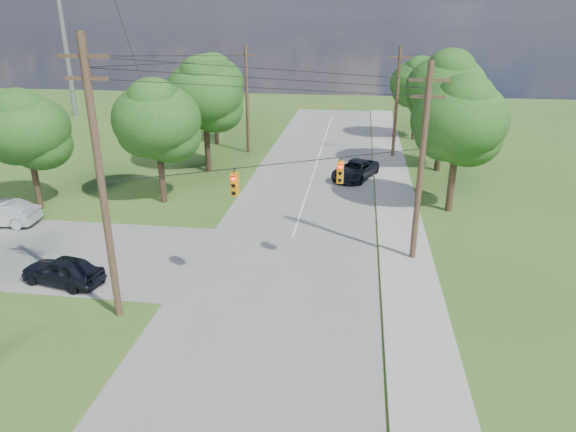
# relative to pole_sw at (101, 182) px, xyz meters

# --- Properties ---
(ground) EXTENTS (140.00, 140.00, 0.00)m
(ground) POSITION_rel_pole_sw_xyz_m (4.60, -0.40, -6.23)
(ground) COLOR #32561C
(ground) RESTS_ON ground
(main_road) EXTENTS (10.00, 100.00, 0.03)m
(main_road) POSITION_rel_pole_sw_xyz_m (6.60, 4.60, -6.21)
(main_road) COLOR gray
(main_road) RESTS_ON ground
(sidewalk_east) EXTENTS (2.60, 100.00, 0.12)m
(sidewalk_east) POSITION_rel_pole_sw_xyz_m (13.30, 4.60, -6.17)
(sidewalk_east) COLOR gray
(sidewalk_east) RESTS_ON ground
(pole_sw) EXTENTS (2.00, 0.32, 12.00)m
(pole_sw) POSITION_rel_pole_sw_xyz_m (0.00, 0.00, 0.00)
(pole_sw) COLOR #4C3627
(pole_sw) RESTS_ON ground
(pole_ne) EXTENTS (2.00, 0.32, 10.50)m
(pole_ne) POSITION_rel_pole_sw_xyz_m (13.50, 7.60, -0.76)
(pole_ne) COLOR #4C3627
(pole_ne) RESTS_ON ground
(pole_north_e) EXTENTS (2.00, 0.32, 10.00)m
(pole_north_e) POSITION_rel_pole_sw_xyz_m (13.50, 29.60, -1.10)
(pole_north_e) COLOR #4C3627
(pole_north_e) RESTS_ON ground
(pole_north_w) EXTENTS (2.00, 0.32, 10.00)m
(pole_north_w) POSITION_rel_pole_sw_xyz_m (-0.40, 29.60, -1.10)
(pole_north_w) COLOR #4C3627
(pole_north_w) RESTS_ON ground
(power_lines) EXTENTS (13.93, 29.62, 4.93)m
(power_lines) POSITION_rel_pole_sw_xyz_m (6.10, 11.14, 2.93)
(power_lines) COLOR black
(power_lines) RESTS_ON ground
(traffic_signals) EXTENTS (4.91, 3.27, 1.05)m
(traffic_signals) POSITION_rel_pole_sw_xyz_m (7.15, 4.03, -0.73)
(traffic_signals) COLOR orange
(traffic_signals) RESTS_ON ground
(tree_w_near) EXTENTS (6.00, 6.00, 8.40)m
(tree_w_near) POSITION_rel_pole_sw_xyz_m (-3.40, 14.60, -0.30)
(tree_w_near) COLOR #402E20
(tree_w_near) RESTS_ON ground
(tree_w_mid) EXTENTS (6.40, 6.40, 9.22)m
(tree_w_mid) POSITION_rel_pole_sw_xyz_m (-2.40, 22.60, 0.35)
(tree_w_mid) COLOR #402E20
(tree_w_mid) RESTS_ON ground
(tree_w_far) EXTENTS (6.00, 6.00, 8.73)m
(tree_w_far) POSITION_rel_pole_sw_xyz_m (-4.40, 32.60, 0.02)
(tree_w_far) COLOR #402E20
(tree_w_far) RESTS_ON ground
(tree_e_near) EXTENTS (6.20, 6.20, 8.81)m
(tree_e_near) POSITION_rel_pole_sw_xyz_m (16.60, 15.60, 0.02)
(tree_e_near) COLOR #402E20
(tree_e_near) RESTS_ON ground
(tree_e_mid) EXTENTS (6.60, 6.60, 9.64)m
(tree_e_mid) POSITION_rel_pole_sw_xyz_m (17.10, 25.60, 0.68)
(tree_e_mid) COLOR #402E20
(tree_e_mid) RESTS_ON ground
(tree_e_far) EXTENTS (5.80, 5.80, 8.32)m
(tree_e_far) POSITION_rel_pole_sw_xyz_m (16.10, 37.60, -0.31)
(tree_e_far) COLOR #402E20
(tree_e_far) RESTS_ON ground
(tree_cross_n) EXTENTS (5.60, 5.60, 7.91)m
(tree_cross_n) POSITION_rel_pole_sw_xyz_m (-11.40, 12.10, -0.63)
(tree_cross_n) COLOR #402E20
(tree_cross_n) RESTS_ON ground
(car_cross_dark) EXTENTS (4.49, 2.56, 1.44)m
(car_cross_dark) POSITION_rel_pole_sw_xyz_m (-3.95, 2.30, -5.47)
(car_cross_dark) COLOR black
(car_cross_dark) RESTS_ON cross_road
(car_cross_silver) EXTENTS (4.83, 1.92, 1.56)m
(car_cross_silver) POSITION_rel_pole_sw_xyz_m (-12.02, 8.90, -5.41)
(car_cross_silver) COLOR silver
(car_cross_silver) RESTS_ON cross_road
(car_main_north) EXTENTS (4.30, 5.83, 1.47)m
(car_main_north) POSITION_rel_pole_sw_xyz_m (10.10, 22.13, -5.46)
(car_main_north) COLOR black
(car_main_north) RESTS_ON main_road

